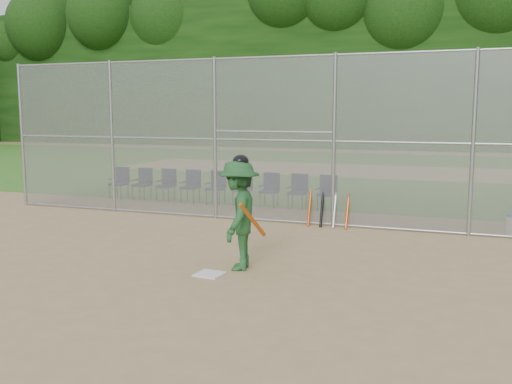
% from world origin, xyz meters
% --- Properties ---
extents(ground, '(100.00, 100.00, 0.00)m').
position_xyz_m(ground, '(0.00, 0.00, 0.00)').
color(ground, tan).
rests_on(ground, ground).
extents(grass_strip, '(100.00, 100.00, 0.00)m').
position_xyz_m(grass_strip, '(0.00, 18.00, 0.01)').
color(grass_strip, '#356B20').
rests_on(grass_strip, ground).
extents(dirt_patch_far, '(24.00, 24.00, 0.00)m').
position_xyz_m(dirt_patch_far, '(0.00, 18.00, 0.01)').
color(dirt_patch_far, tan).
rests_on(dirt_patch_far, ground).
extents(backstop_fence, '(16.09, 0.09, 4.00)m').
position_xyz_m(backstop_fence, '(0.00, 5.00, 2.07)').
color(backstop_fence, gray).
rests_on(backstop_fence, ground).
extents(treeline, '(81.00, 60.00, 11.00)m').
position_xyz_m(treeline, '(0.00, 20.00, 5.50)').
color(treeline, black).
rests_on(treeline, ground).
extents(home_plate, '(0.47, 0.47, 0.02)m').
position_xyz_m(home_plate, '(-0.03, 0.36, 0.01)').
color(home_plate, white).
rests_on(home_plate, ground).
extents(batter_at_plate, '(0.99, 1.38, 1.97)m').
position_xyz_m(batter_at_plate, '(0.29, 0.86, 0.95)').
color(batter_at_plate, '#215328').
rests_on(batter_at_plate, ground).
extents(spare_bats, '(0.96, 0.37, 0.83)m').
position_xyz_m(spare_bats, '(0.91, 4.91, 0.41)').
color(spare_bats, '#D84C14').
rests_on(spare_bats, ground).
extents(chair_0, '(0.54, 0.52, 0.96)m').
position_xyz_m(chair_0, '(-6.21, 7.04, 0.48)').
color(chair_0, '#10163B').
rests_on(chair_0, ground).
extents(chair_1, '(0.54, 0.52, 0.96)m').
position_xyz_m(chair_1, '(-5.38, 7.04, 0.48)').
color(chair_1, '#10163B').
rests_on(chair_1, ground).
extents(chair_2, '(0.54, 0.52, 0.96)m').
position_xyz_m(chair_2, '(-4.56, 7.04, 0.48)').
color(chair_2, '#10163B').
rests_on(chair_2, ground).
extents(chair_3, '(0.54, 0.52, 0.96)m').
position_xyz_m(chair_3, '(-3.74, 7.04, 0.48)').
color(chair_3, '#10163B').
rests_on(chair_3, ground).
extents(chair_4, '(0.54, 0.52, 0.96)m').
position_xyz_m(chair_4, '(-2.91, 7.04, 0.48)').
color(chair_4, '#10163B').
rests_on(chair_4, ground).
extents(chair_5, '(0.54, 0.52, 0.96)m').
position_xyz_m(chair_5, '(-2.09, 7.04, 0.48)').
color(chair_5, '#10163B').
rests_on(chair_5, ground).
extents(chair_6, '(0.54, 0.52, 0.96)m').
position_xyz_m(chair_6, '(-1.27, 7.04, 0.48)').
color(chair_6, '#10163B').
rests_on(chair_6, ground).
extents(chair_7, '(0.54, 0.52, 0.96)m').
position_xyz_m(chair_7, '(-0.45, 7.04, 0.48)').
color(chair_7, '#10163B').
rests_on(chair_7, ground).
extents(chair_8, '(0.54, 0.52, 0.96)m').
position_xyz_m(chair_8, '(0.38, 7.04, 0.48)').
color(chair_8, '#10163B').
rests_on(chair_8, ground).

